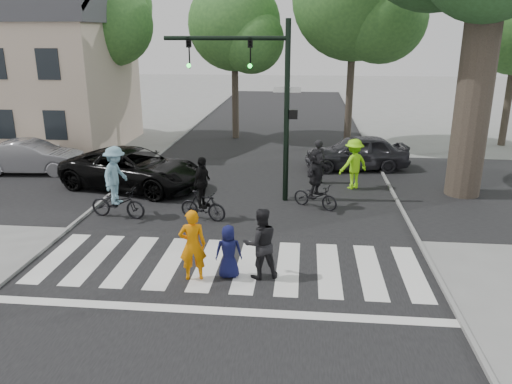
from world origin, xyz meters
TOP-DOWN VIEW (x-y plane):
  - ground at (0.00, 0.00)m, footprint 120.00×120.00m
  - road_stem at (0.00, 5.00)m, footprint 10.00×70.00m
  - road_cross at (0.00, 8.00)m, footprint 70.00×10.00m
  - curb_left at (-5.05, 5.00)m, footprint 0.10×70.00m
  - curb_right at (5.05, 5.00)m, footprint 0.10×70.00m
  - crosswalk at (0.00, 0.66)m, footprint 10.00×3.85m
  - traffic_signal at (0.35, 6.20)m, footprint 4.45×0.29m
  - bg_tree_0 at (-13.74, 16.00)m, footprint 5.46×5.20m
  - bg_tree_1 at (-8.70, 15.48)m, footprint 6.09×5.80m
  - bg_tree_2 at (-1.76, 16.62)m, footprint 5.04×4.80m
  - bg_tree_3 at (4.31, 15.27)m, footprint 6.30×6.00m
  - house at (-11.49, 13.98)m, footprint 8.40×8.10m
  - pedestrian_woman at (-0.70, 0.18)m, footprint 0.71×0.55m
  - pedestrian_child at (0.12, 0.36)m, footprint 0.69×0.51m
  - pedestrian_adult at (0.87, 0.43)m, footprint 1.01×0.89m
  - cyclist_left at (-3.95, 4.00)m, footprint 1.87×1.25m
  - cyclist_mid at (-1.26, 4.06)m, footprint 1.60×1.00m
  - cyclist_right at (2.23, 5.51)m, footprint 1.65×1.52m
  - car_suv at (-4.48, 7.09)m, footprint 5.83×3.77m
  - car_silver at (-9.39, 8.73)m, footprint 4.26×1.80m
  - car_grey at (4.02, 10.69)m, footprint 4.52×2.32m
  - bystander_hivis at (3.65, 7.87)m, footprint 1.39×1.25m
  - bystander_dark at (2.33, 8.43)m, footprint 0.69×0.51m

SIDE VIEW (x-z plane):
  - ground at x=0.00m, z-range 0.00..0.00m
  - road_stem at x=0.00m, z-range 0.00..0.01m
  - road_cross at x=0.00m, z-range 0.00..0.01m
  - crosswalk at x=0.00m, z-range 0.00..0.01m
  - curb_left at x=-5.05m, z-range 0.00..0.10m
  - curb_right at x=5.05m, z-range 0.00..0.10m
  - pedestrian_child at x=0.12m, z-range 0.00..1.30m
  - car_silver at x=-9.39m, z-range 0.00..1.37m
  - car_grey at x=4.02m, z-range 0.00..1.47m
  - car_suv at x=-4.48m, z-range 0.00..1.50m
  - cyclist_mid at x=-1.26m, z-range -0.18..1.83m
  - bystander_dark at x=2.33m, z-range 0.00..1.72m
  - pedestrian_woman at x=-0.70m, z-range 0.00..1.73m
  - pedestrian_adult at x=0.87m, z-range 0.00..1.73m
  - cyclist_right at x=2.23m, z-range -0.11..1.90m
  - bystander_hivis at x=3.65m, z-range 0.00..1.87m
  - cyclist_left at x=-3.95m, z-range -0.15..2.13m
  - house at x=-11.49m, z-range -0.61..8.21m
  - traffic_signal at x=0.35m, z-range 0.90..6.90m
  - bg_tree_2 at x=-1.76m, z-range 1.58..9.98m
  - bg_tree_0 at x=-13.74m, z-range 1.66..10.63m
  - bg_tree_1 at x=-8.70m, z-range 1.75..11.55m
  - bg_tree_3 at x=4.31m, z-range 1.84..12.04m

